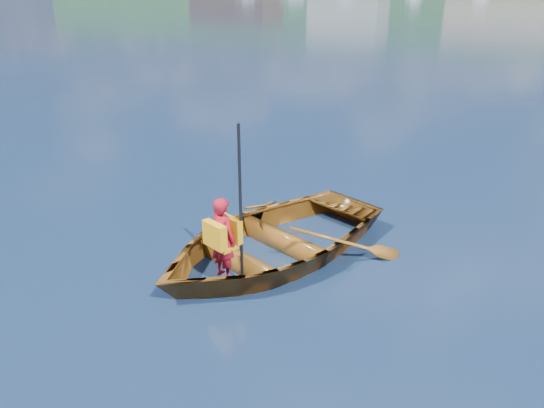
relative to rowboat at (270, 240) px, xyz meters
The scene contains 3 objects.
ground 0.71m from the rowboat, 10.64° to the left, with size 600.00×600.00×0.00m.
rowboat is the anchor object (origin of this frame).
child_paddler 1.00m from the rowboat, 101.94° to the right, with size 0.44×0.43×1.89m.
Camera 1 is at (1.98, -5.81, 3.42)m, focal length 35.00 mm.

